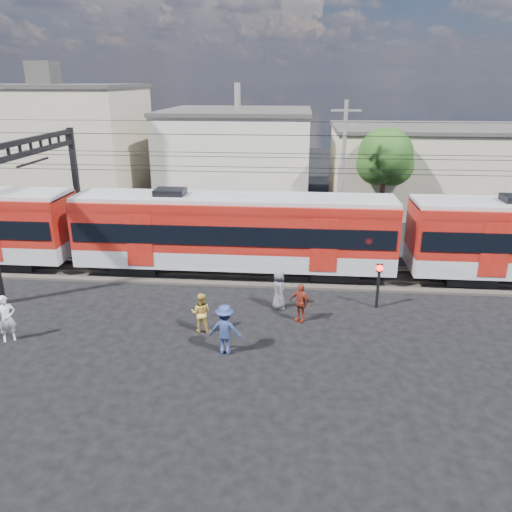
{
  "coord_description": "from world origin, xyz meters",
  "views": [
    {
      "loc": [
        3.43,
        -16.08,
        9.61
      ],
      "look_at": [
        1.53,
        5.0,
        2.12
      ],
      "focal_mm": 35.0,
      "sensor_mm": 36.0,
      "label": 1
    }
  ],
  "objects_px": {
    "pedestrian_a": "(6,318)",
    "crossing_signal": "(379,278)",
    "pedestrian_c": "(225,329)",
    "commuter_train": "(238,230)"
  },
  "relations": [
    {
      "from": "pedestrian_a",
      "to": "crossing_signal",
      "type": "relative_size",
      "value": 0.9
    },
    {
      "from": "pedestrian_a",
      "to": "crossing_signal",
      "type": "height_order",
      "value": "crossing_signal"
    },
    {
      "from": "pedestrian_c",
      "to": "crossing_signal",
      "type": "bearing_deg",
      "value": -138.88
    },
    {
      "from": "pedestrian_a",
      "to": "crossing_signal",
      "type": "bearing_deg",
      "value": -19.24
    },
    {
      "from": "commuter_train",
      "to": "pedestrian_c",
      "type": "distance_m",
      "value": 8.06
    },
    {
      "from": "commuter_train",
      "to": "pedestrian_a",
      "type": "bearing_deg",
      "value": -136.23
    },
    {
      "from": "commuter_train",
      "to": "crossing_signal",
      "type": "bearing_deg",
      "value": -27.44
    },
    {
      "from": "pedestrian_a",
      "to": "crossing_signal",
      "type": "xyz_separation_m",
      "value": [
        14.68,
        4.29,
        0.51
      ]
    },
    {
      "from": "pedestrian_a",
      "to": "pedestrian_c",
      "type": "relative_size",
      "value": 0.97
    },
    {
      "from": "commuter_train",
      "to": "pedestrian_a",
      "type": "height_order",
      "value": "commuter_train"
    }
  ]
}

